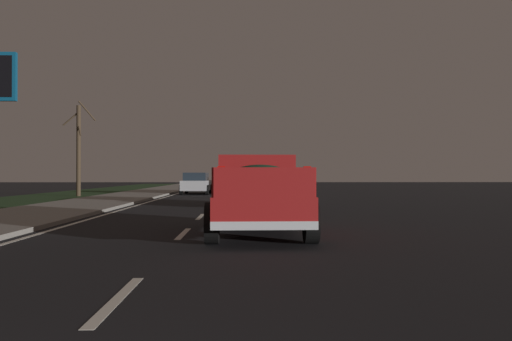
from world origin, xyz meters
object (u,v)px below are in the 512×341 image
object	(u,v)px
sedan_white	(248,183)
sedan_silver	(196,183)
pickup_truck	(257,192)
bare_tree_far	(79,148)
sedan_black	(254,188)

from	to	relation	value
sedan_white	sedan_silver	size ratio (longest dim) A/B	1.00
sedan_white	sedan_silver	bearing A→B (deg)	86.74
sedan_silver	sedan_white	bearing A→B (deg)	-93.26
pickup_truck	sedan_silver	xyz separation A→B (m)	(25.94, 3.67, -0.20)
pickup_truck	bare_tree_far	world-z (taller)	bare_tree_far
sedan_black	sedan_white	bearing A→B (deg)	0.36
pickup_truck	sedan_silver	world-z (taller)	pickup_truck
sedan_silver	sedan_black	bearing A→B (deg)	-165.40
sedan_silver	sedan_black	xyz separation A→B (m)	(-14.64, -3.81, 0.00)
sedan_white	sedan_silver	world-z (taller)	same
pickup_truck	sedan_white	bearing A→B (deg)	-0.11
pickup_truck	sedan_white	distance (m)	25.72
pickup_truck	sedan_silver	size ratio (longest dim) A/B	1.23
pickup_truck	sedan_black	xyz separation A→B (m)	(11.29, -0.14, -0.20)
pickup_truck	sedan_black	world-z (taller)	pickup_truck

